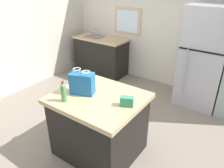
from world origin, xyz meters
TOP-DOWN VIEW (x-y plane):
  - ground at (0.00, 0.00)m, footprint 5.78×5.78m
  - back_wall at (-0.02, 2.29)m, footprint 4.81×0.13m
  - kitchen_island at (0.17, -0.29)m, footprint 1.11×0.98m
  - refrigerator at (0.90, 1.86)m, footprint 0.75×0.75m
  - sink_counter at (-1.51, 1.92)m, footprint 1.28×0.62m
  - shopping_bag at (-0.05, -0.33)m, footprint 0.34×0.25m
  - small_box at (0.58, -0.26)m, footprint 0.17×0.14m
  - bottle at (-0.09, -0.61)m, footprint 0.07×0.07m

SIDE VIEW (x-z plane):
  - ground at x=0.00m, z-range 0.00..0.00m
  - kitchen_island at x=0.17m, z-range 0.00..0.89m
  - sink_counter at x=-1.51m, z-range -0.08..1.00m
  - refrigerator at x=0.90m, z-range 0.00..1.83m
  - small_box at x=0.58m, z-range 0.89..1.00m
  - bottle at x=-0.09m, z-range 0.87..1.14m
  - shopping_bag at x=-0.05m, z-range 0.87..1.19m
  - back_wall at x=-0.02m, z-range 0.00..2.70m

